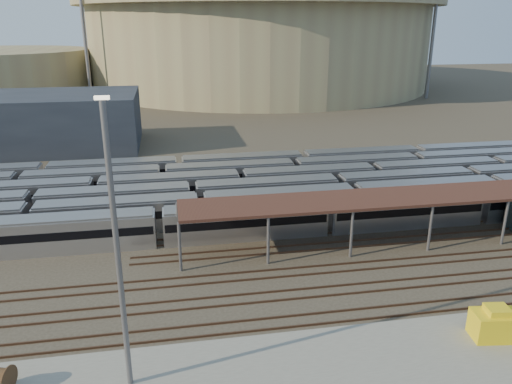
{
  "coord_description": "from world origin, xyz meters",
  "views": [
    {
      "loc": [
        -8.43,
        -42.3,
        23.0
      ],
      "look_at": [
        1.27,
        12.0,
        3.83
      ],
      "focal_mm": 35.0,
      "sensor_mm": 36.0,
      "label": 1
    }
  ],
  "objects": [
    {
      "name": "service_building",
      "position": [
        -35.0,
        55.0,
        5.0
      ],
      "size": [
        42.0,
        20.0,
        10.0
      ],
      "primitive_type": "cube",
      "color": "#1E232D",
      "rests_on": "ground"
    },
    {
      "name": "subway_trains",
      "position": [
        -3.03,
        18.5,
        1.8
      ],
      "size": [
        131.24,
        23.9,
        3.6
      ],
      "color": "#A8A8AC",
      "rests_on": "ground"
    },
    {
      "name": "stadium",
      "position": [
        25.0,
        140.0,
        16.47
      ],
      "size": [
        124.0,
        124.0,
        32.5
      ],
      "color": "gray",
      "rests_on": "ground"
    },
    {
      "name": "cable_reel_east",
      "position": [
        -19.95,
        -13.55,
        1.08
      ],
      "size": [
        1.47,
        1.98,
        1.77
      ],
      "primitive_type": "cylinder",
      "rotation": [
        0.0,
        1.57,
        -0.31
      ],
      "color": "#4F301F",
      "rests_on": "apron"
    },
    {
      "name": "floodlight_3",
      "position": [
        -10.0,
        160.0,
        20.65
      ],
      "size": [
        4.0,
        1.0,
        38.4
      ],
      "color": "slate",
      "rests_on": "ground"
    },
    {
      "name": "floodlight_0",
      "position": [
        -30.0,
        110.0,
        20.65
      ],
      "size": [
        4.0,
        1.0,
        38.4
      ],
      "color": "slate",
      "rests_on": "ground"
    },
    {
      "name": "apron",
      "position": [
        -5.0,
        -15.0,
        0.1
      ],
      "size": [
        50.0,
        9.0,
        0.2
      ],
      "primitive_type": "cube",
      "color": "gray",
      "rests_on": "ground"
    },
    {
      "name": "floodlight_2",
      "position": [
        70.0,
        100.0,
        20.65
      ],
      "size": [
        4.0,
        1.0,
        38.4
      ],
      "color": "slate",
      "rests_on": "ground"
    },
    {
      "name": "yard_light_pole",
      "position": [
        -11.86,
        -14.22,
        9.73
      ],
      "size": [
        0.81,
        0.36,
        18.89
      ],
      "color": "slate",
      "rests_on": "apron"
    },
    {
      "name": "inspection_shed",
      "position": [
        22.0,
        4.0,
        4.98
      ],
      "size": [
        60.3,
        6.0,
        5.3
      ],
      "color": "slate",
      "rests_on": "ground"
    },
    {
      "name": "ground",
      "position": [
        0.0,
        0.0,
        0.0
      ],
      "size": [
        420.0,
        420.0,
        0.0
      ],
      "primitive_type": "plane",
      "color": "#383026",
      "rests_on": "ground"
    },
    {
      "name": "empty_tracks",
      "position": [
        0.0,
        -5.0,
        0.09
      ],
      "size": [
        170.0,
        9.62,
        0.18
      ],
      "color": "#4C3323",
      "rests_on": "ground"
    },
    {
      "name": "yellow_equipment",
      "position": [
        14.88,
        -13.89,
        1.24
      ],
      "size": [
        3.58,
        2.52,
        2.08
      ],
      "primitive_type": "cube",
      "rotation": [
        0.0,
        0.0,
        -0.14
      ],
      "color": "yellow",
      "rests_on": "apron"
    }
  ]
}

